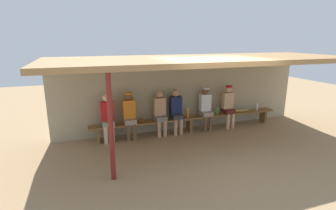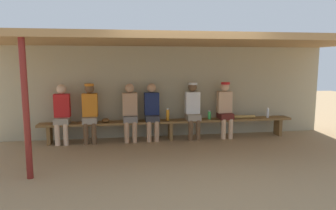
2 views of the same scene
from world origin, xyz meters
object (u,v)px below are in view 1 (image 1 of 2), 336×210
player_in_red (130,113)px  player_with_sunglasses (228,104)px  baseball_bat (237,111)px  support_post (111,128)px  water_bottle_blue (257,107)px  water_bottle_orange (188,113)px  baseball_glove_worn (142,121)px  bench (190,119)px  player_rightmost (108,116)px  player_near_post (206,106)px  player_leftmost (160,111)px  player_middle (176,110)px  water_bottle_green (217,111)px

player_in_red → player_with_sunglasses: 3.20m
player_in_red → baseball_bat: size_ratio=1.65×
support_post → water_bottle_blue: (5.04, 2.06, -0.52)m
player_with_sunglasses → baseball_bat: player_with_sunglasses is taller
support_post → water_bottle_orange: (2.54, 2.10, -0.50)m
water_bottle_blue → baseball_glove_worn: (-3.94, 0.02, -0.07)m
baseball_glove_worn → bench: bearing=90.1°
support_post → water_bottle_blue: 5.47m
water_bottle_orange → baseball_bat: (1.77, 0.00, -0.10)m
player_rightmost → baseball_bat: 4.17m
support_post → player_rightmost: 2.14m
player_near_post → player_with_sunglasses: 0.80m
player_rightmost → baseball_glove_worn: (0.96, -0.02, -0.22)m
player_leftmost → baseball_glove_worn: player_leftmost is taller
bench → player_rightmost: 2.48m
support_post → player_middle: bearing=44.1°
player_near_post → player_in_red: 2.39m
player_in_red → player_middle: player_in_red is taller
player_rightmost → baseball_bat: size_ratio=1.64×
player_in_red → water_bottle_orange: player_in_red is taller
player_with_sunglasses → water_bottle_orange: player_with_sunglasses is taller
player_middle → player_rightmost: bearing=180.0°
bench → water_bottle_orange: size_ratio=21.17×
player_middle → player_in_red: bearing=180.0°
player_rightmost → water_bottle_blue: size_ratio=5.40×
player_middle → player_with_sunglasses: player_with_sunglasses is taller
player_with_sunglasses → baseball_bat: size_ratio=1.65×
player_rightmost → player_with_sunglasses: bearing=0.0°
player_with_sunglasses → baseball_bat: 0.44m
support_post → player_in_red: (0.76, 2.10, -0.35)m
player_in_red → bench: bearing=-0.1°
player_near_post → water_bottle_green: size_ratio=6.36×
player_leftmost → baseball_glove_worn: size_ratio=5.56×
bench → player_leftmost: size_ratio=4.49×
water_bottle_orange → baseball_bat: bearing=0.0°
player_in_red → water_bottle_blue: (4.29, -0.04, -0.17)m
water_bottle_orange → support_post: bearing=-140.5°
player_rightmost → water_bottle_green: player_rightmost is taller
bench → player_near_post: player_near_post is taller
bench → player_with_sunglasses: size_ratio=4.46×
player_middle → water_bottle_orange: size_ratio=4.71×
support_post → bench: bearing=38.9°
bench → water_bottle_blue: 2.45m
player_leftmost → player_middle: bearing=0.0°
player_leftmost → water_bottle_blue: 3.39m
baseball_glove_worn → support_post: bearing=-28.4°
player_in_red → player_with_sunglasses: same height
player_with_sunglasses → water_bottle_orange: (-1.41, -0.00, -0.15)m
player_in_red → baseball_bat: bearing=-0.1°
bench → baseball_glove_worn: (-1.51, -0.02, 0.12)m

